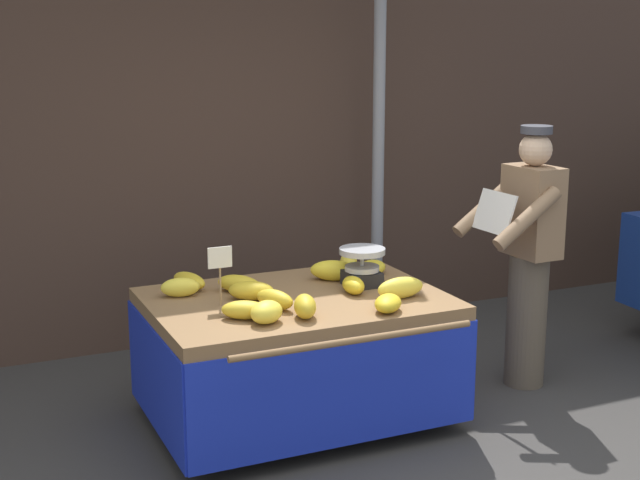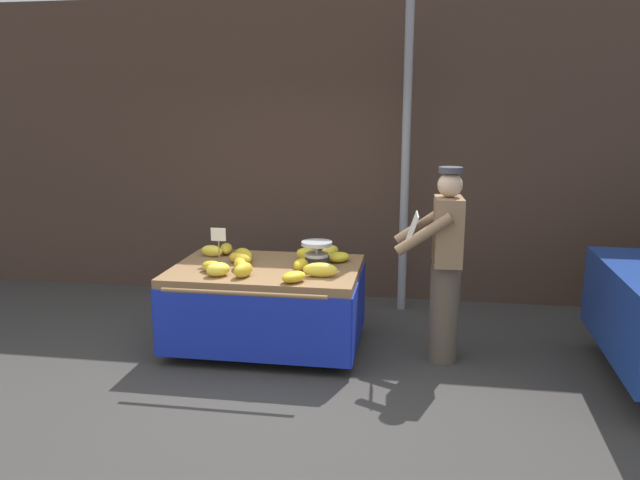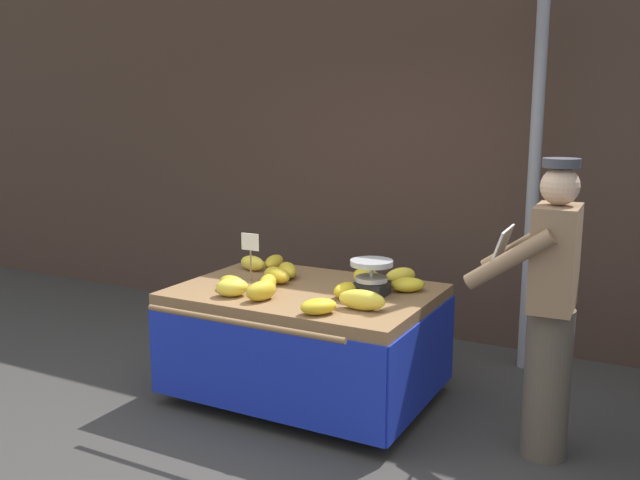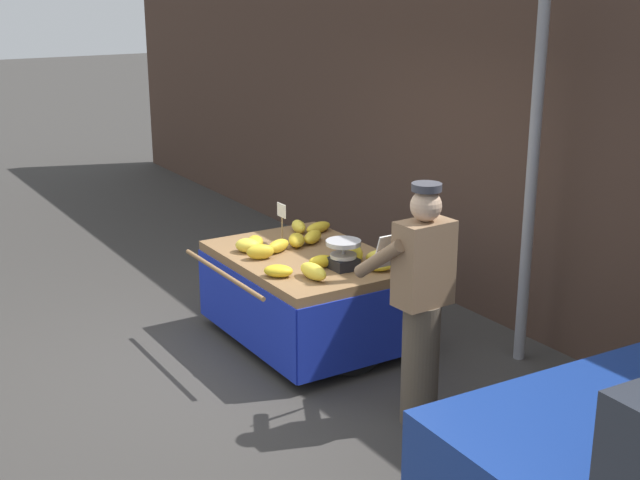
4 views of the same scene
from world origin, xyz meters
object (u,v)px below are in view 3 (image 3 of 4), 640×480
object	(u,v)px
weighing_scale	(371,278)
banana_bunch_7	(232,283)
banana_bunch_0	(400,277)
banana_bunch_4	(288,270)
street_pole	(535,154)
banana_bunch_9	(268,283)
banana_bunch_10	(277,275)
price_sign	(250,246)
banana_bunch_3	(232,287)
banana_bunch_2	(261,291)
vendor_person	(549,309)
banana_bunch_12	(274,262)
banana_bunch_8	(362,300)
banana_bunch_11	(368,278)
banana_bunch_13	(319,306)
banana_bunch_6	(408,285)
banana_cart	(305,317)
banana_bunch_1	(252,263)
banana_bunch_5	(346,290)

from	to	relation	value
weighing_scale	banana_bunch_7	bearing A→B (deg)	-159.38
banana_bunch_0	banana_bunch_4	xyz separation A→B (m)	(-0.80, -0.17, -0.01)
street_pole	banana_bunch_9	world-z (taller)	street_pole
banana_bunch_7	banana_bunch_10	bearing A→B (deg)	64.44
price_sign	banana_bunch_3	xyz separation A→B (m)	(0.12, -0.40, -0.19)
banana_bunch_10	banana_bunch_2	bearing A→B (deg)	-70.77
price_sign	vendor_person	bearing A→B (deg)	-2.30
price_sign	banana_bunch_12	world-z (taller)	price_sign
banana_bunch_3	banana_bunch_7	bearing A→B (deg)	125.23
banana_bunch_2	banana_bunch_10	xyz separation A→B (m)	(-0.15, 0.43, -0.01)
price_sign	banana_bunch_8	xyz separation A→B (m)	(1.00, -0.29, -0.19)
banana_bunch_10	banana_bunch_11	world-z (taller)	banana_bunch_11
banana_bunch_2	banana_bunch_13	size ratio (longest dim) A/B	1.00
street_pole	banana_bunch_10	distance (m)	2.09
banana_bunch_6	banana_bunch_7	world-z (taller)	banana_bunch_7
banana_cart	banana_bunch_13	world-z (taller)	banana_bunch_13
banana_bunch_1	banana_bunch_10	bearing A→B (deg)	-32.99
banana_bunch_3	banana_cart	bearing A→B (deg)	49.04
street_pole	banana_cart	size ratio (longest dim) A/B	1.92
weighing_scale	price_sign	xyz separation A→B (m)	(-0.91, -0.04, 0.13)
banana_bunch_0	vendor_person	bearing A→B (deg)	-23.11
banana_bunch_4	banana_bunch_10	size ratio (longest dim) A/B	1.07
banana_bunch_3	banana_bunch_11	xyz separation A→B (m)	(0.69, 0.62, 0.00)
weighing_scale	banana_bunch_8	size ratio (longest dim) A/B	0.94
banana_bunch_2	banana_bunch_13	distance (m)	0.47
price_sign	banana_bunch_10	distance (m)	0.28
banana_bunch_4	banana_bunch_10	xyz separation A→B (m)	(0.01, -0.17, 0.00)
street_pole	banana_bunch_6	size ratio (longest dim) A/B	14.15
price_sign	banana_bunch_1	size ratio (longest dim) A/B	1.50
banana_bunch_5	banana_bunch_13	size ratio (longest dim) A/B	0.93
banana_bunch_3	banana_bunch_12	size ratio (longest dim) A/B	0.72
price_sign	banana_bunch_9	bearing A→B (deg)	-35.15
banana_bunch_10	banana_bunch_11	distance (m)	0.64
banana_bunch_3	vendor_person	size ratio (longest dim) A/B	0.12
banana_bunch_5	banana_bunch_6	xyz separation A→B (m)	(0.30, 0.33, -0.00)
banana_bunch_6	banana_bunch_13	xyz separation A→B (m)	(-0.28, -0.73, 0.00)
weighing_scale	banana_bunch_1	size ratio (longest dim) A/B	1.23
banana_bunch_6	banana_bunch_9	world-z (taller)	banana_bunch_9
banana_bunch_5	banana_bunch_7	world-z (taller)	banana_bunch_5
price_sign	banana_bunch_6	xyz separation A→B (m)	(1.09, 0.25, -0.20)
price_sign	banana_bunch_5	bearing A→B (deg)	-6.30
banana_bunch_0	banana_bunch_1	size ratio (longest dim) A/B	1.19
banana_bunch_4	banana_bunch_13	size ratio (longest dim) A/B	1.24
street_pole	banana_bunch_11	size ratio (longest dim) A/B	11.13
banana_bunch_9	banana_bunch_11	distance (m)	0.68
banana_bunch_7	banana_bunch_12	xyz separation A→B (m)	(-0.10, 0.70, -0.00)
banana_bunch_6	banana_bunch_7	bearing A→B (deg)	-153.04
weighing_scale	banana_bunch_12	bearing A→B (deg)	159.02
banana_bunch_10	banana_bunch_13	distance (m)	0.80
banana_cart	banana_bunch_0	size ratio (longest dim) A/B	6.35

